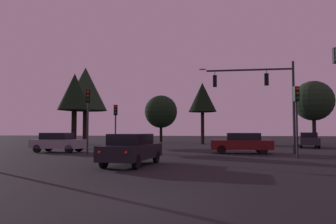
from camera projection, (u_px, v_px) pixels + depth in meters
The scene contains 14 objects.
ground_plane at pixel (199, 148), 31.50m from camera, with size 168.00×168.00×0.00m, color black.
traffic_signal_mast_arm at pixel (265, 90), 24.33m from camera, with size 7.04×0.40×6.82m.
traffic_light_corner_left at pixel (88, 109), 23.04m from camera, with size 0.36×0.38×4.57m.
traffic_light_corner_right at pixel (297, 107), 19.72m from camera, with size 0.36×0.39×4.36m.
traffic_light_median at pixel (115, 118), 28.32m from camera, with size 0.32×0.36×3.94m.
car_nearside_lane at pixel (132, 149), 15.70m from camera, with size 2.16×4.77×1.52m.
car_crossing_left at pixel (242, 143), 23.95m from camera, with size 4.50×1.97×1.52m.
car_crossing_right at pixel (58, 142), 25.56m from camera, with size 4.15×1.95×1.52m.
car_far_lane at pixel (308, 140), 32.23m from camera, with size 2.41×4.26×1.52m.
tree_behind_sign at pixel (202, 98), 41.78m from camera, with size 3.59×3.59×7.88m.
tree_left_far at pixel (75, 93), 31.24m from camera, with size 3.17×3.17×7.19m.
tree_center_horizon at pixel (313, 101), 42.77m from camera, with size 5.23×5.23×8.26m.
tree_right_cluster at pixel (85, 89), 40.02m from camera, with size 5.35×5.35×9.50m.
tree_lot_edge at pixel (161, 112), 49.18m from camera, with size 4.92×4.92×7.06m.
Camera 1 is at (1.99, -7.23, 1.64)m, focal length 34.86 mm.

